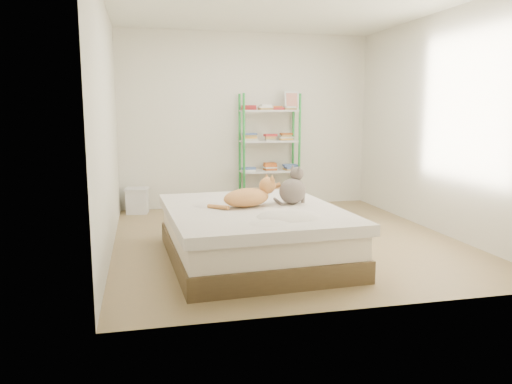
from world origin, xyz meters
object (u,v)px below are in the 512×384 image
object	(u,v)px
bed	(253,233)
shelf_unit	(270,151)
white_bin	(137,200)
cardboard_box	(265,203)
orange_cat	(246,195)
grey_cat	(293,186)

from	to	relation	value
bed	shelf_unit	bearing A→B (deg)	69.11
bed	shelf_unit	xyz separation A→B (m)	(0.83, 2.56, 0.59)
white_bin	cardboard_box	bearing A→B (deg)	-20.76
bed	orange_cat	bearing A→B (deg)	140.51
orange_cat	shelf_unit	bearing A→B (deg)	52.31
grey_cat	white_bin	xyz separation A→B (m)	(-1.56, 2.44, -0.52)
cardboard_box	white_bin	distance (m)	1.84
bed	white_bin	bearing A→B (deg)	111.02
orange_cat	grey_cat	bearing A→B (deg)	-11.80
bed	shelf_unit	distance (m)	2.76
white_bin	bed	bearing A→B (deg)	-66.02
orange_cat	white_bin	xyz separation A→B (m)	(-1.07, 2.49, -0.45)
shelf_unit	grey_cat	bearing A→B (deg)	-99.13
grey_cat	shelf_unit	bearing A→B (deg)	-42.84
bed	white_bin	xyz separation A→B (m)	(-1.13, 2.53, -0.07)
orange_cat	cardboard_box	xyz separation A→B (m)	(0.65, 1.84, -0.44)
bed	grey_cat	size ratio (longest dim) A/B	5.64
bed	cardboard_box	xyz separation A→B (m)	(0.60, 1.88, -0.07)
orange_cat	shelf_unit	distance (m)	2.68
white_bin	orange_cat	bearing A→B (deg)	-66.74
bed	orange_cat	xyz separation A→B (m)	(-0.06, 0.04, 0.38)
shelf_unit	bed	bearing A→B (deg)	-107.93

